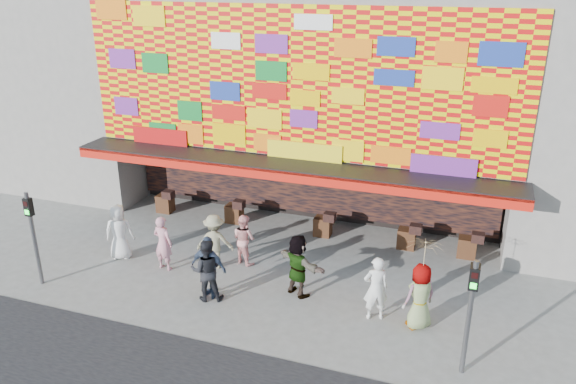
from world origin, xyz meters
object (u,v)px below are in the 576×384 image
Objects in this scene: ped_a at (119,232)px; ped_b at (163,243)px; signal_left at (32,228)px; ped_c at (207,270)px; parasol at (424,256)px; ped_g at (420,296)px; ped_h at (376,288)px; signal_right at (470,305)px; ped_i at (244,239)px; ped_d at (215,241)px; ped_f at (298,265)px; ped_e at (209,267)px.

ped_a reaches higher than ped_b.
signal_left is 1.58× the size of ped_c.
signal_left is at bearing -172.21° from parasol.
ped_g is 1.00× the size of ped_h.
ped_g reaches higher than ped_b.
signal_left is at bearing 180.00° from signal_right.
ped_b is at bearing 50.66° from ped_i.
ped_a is at bearing -26.33° from ped_h.
ped_h is at bearing -178.90° from ped_i.
ped_b is 0.96× the size of ped_c.
parasol is at bearing -176.90° from ped_b.
ped_d is 1.08× the size of ped_i.
ped_a is at bearing 168.57° from signal_right.
ped_f is at bearing -32.92° from ped_h.
signal_left reaches higher than ped_c.
ped_i is (4.00, 1.06, -0.10)m from ped_a.
ped_a is 1.12× the size of ped_i.
ped_f reaches higher than ped_d.
parasol reaches higher than ped_c.
signal_left is 1.59× the size of ped_a.
ped_b reaches higher than ped_i.
ped_a is 6.28m from ped_f.
ped_f is at bearing -48.85° from ped_g.
ped_a is at bearing 175.87° from parasol.
ped_b is 0.95× the size of ped_f.
ped_i is at bearing 163.08° from parasol.
ped_c reaches higher than ped_i.
ped_e is at bearing 171.85° from signal_right.
signal_left reaches higher than ped_h.
ped_f is 1.05× the size of parasol.
parasol is (5.83, -1.77, 1.29)m from ped_i.
ped_e is 1.01× the size of ped_f.
ped_i is at bearing -144.23° from ped_b.
ped_g is 1.11× the size of ped_i.
ped_f is at bearing 157.19° from signal_right.
ped_d is 5.53m from ped_h.
ped_f is 1.14× the size of ped_i.
ped_e reaches higher than ped_c.
parasol reaches higher than ped_f.
ped_d is 0.95× the size of ped_f.
ped_e is 4.79m from ped_h.
ped_c is 1.01× the size of ped_h.
ped_d is (3.24, 0.47, -0.04)m from ped_a.
ped_d is at bearing -91.76° from ped_c.
parasol is (9.83, -0.71, 1.19)m from ped_a.
signal_right reaches higher than ped_c.
ped_f reaches higher than ped_g.
signal_right reaches higher than ped_h.
signal_left is 7.92m from ped_f.
ped_b is 2.37m from ped_e.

